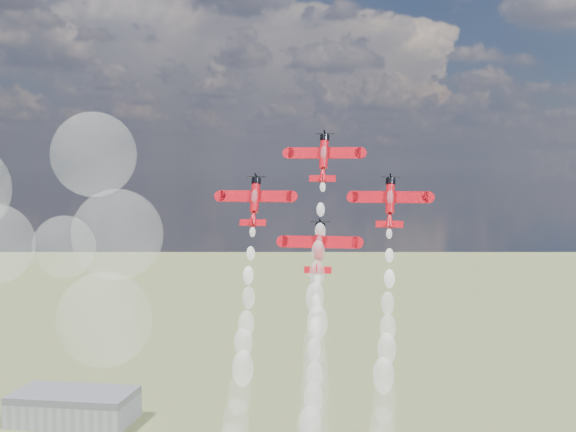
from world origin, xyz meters
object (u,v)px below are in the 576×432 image
(plane_lead, at_px, (324,157))
(plane_right, at_px, (390,201))
(plane_slot, at_px, (319,246))
(plane_left, at_px, (255,200))
(hangar, at_px, (74,407))

(plane_lead, bearing_deg, plane_right, -14.92)
(plane_right, xyz_separation_m, plane_slot, (-12.00, -3.20, -7.77))
(plane_lead, relative_size, plane_left, 1.00)
(hangar, xyz_separation_m, plane_right, (137.70, -171.89, 95.04))
(plane_lead, height_order, plane_slot, plane_lead)
(plane_right, relative_size, plane_slot, 1.00)
(plane_left, distance_m, plane_right, 24.00)
(hangar, xyz_separation_m, plane_left, (113.70, -171.89, 95.04))
(plane_slot, bearing_deg, hangar, 125.68)
(hangar, relative_size, plane_right, 3.82)
(hangar, height_order, plane_right, plane_right)
(hangar, relative_size, plane_lead, 3.82)
(plane_lead, height_order, plane_left, plane_lead)
(plane_lead, relative_size, plane_right, 1.00)
(plane_right, bearing_deg, plane_left, 180.00)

